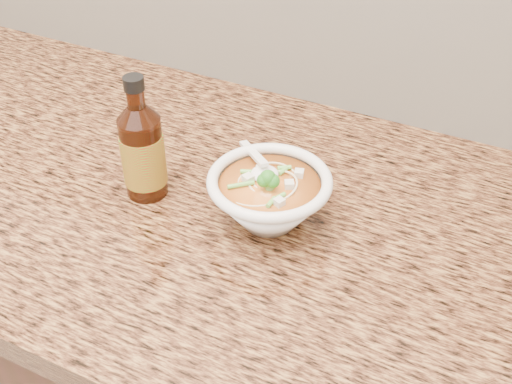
% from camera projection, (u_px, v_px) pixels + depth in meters
% --- Properties ---
extents(cabinet, '(4.00, 0.65, 0.86)m').
position_uv_depth(cabinet, '(173.00, 364.00, 1.26)').
color(cabinet, '#371E10').
rests_on(cabinet, ground).
extents(counter_slab, '(4.00, 0.68, 0.04)m').
position_uv_depth(counter_slab, '(150.00, 182.00, 0.99)').
color(counter_slab, olive).
rests_on(counter_slab, cabinet).
extents(soup_bowl, '(0.17, 0.17, 0.09)m').
position_uv_depth(soup_bowl, '(269.00, 198.00, 0.86)').
color(soup_bowl, white).
rests_on(soup_bowl, counter_slab).
extents(hot_sauce_bottle, '(0.07, 0.07, 0.19)m').
position_uv_depth(hot_sauce_bottle, '(143.00, 152.00, 0.89)').
color(hot_sauce_bottle, '#3E1708').
rests_on(hot_sauce_bottle, counter_slab).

